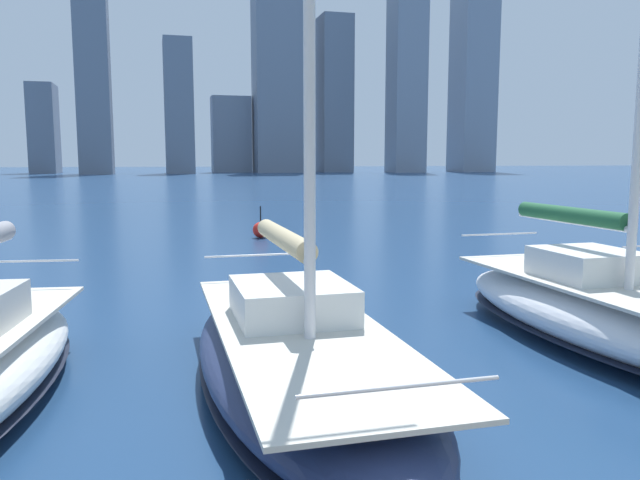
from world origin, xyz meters
TOP-DOWN VIEW (x-y plane):
  - city_skyline at (-8.14, -158.31)m, footprint 175.63×25.00m
  - sailboat_forest at (-5.46, -7.19)m, footprint 2.77×8.11m
  - sailboat_tan at (0.52, -6.36)m, footprint 2.92×8.58m
  - channel_buoy at (-1.91, -24.56)m, footprint 0.70×0.70m

SIDE VIEW (x-z plane):
  - channel_buoy at x=-1.91m, z-range -0.34..1.06m
  - sailboat_tan at x=0.52m, z-range -4.16..5.31m
  - sailboat_forest at x=-5.46m, z-range -4.02..5.34m
  - city_skyline at x=-8.14m, z-range -4.21..48.37m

